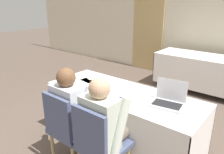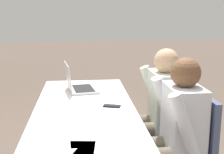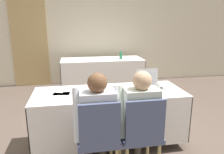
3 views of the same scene
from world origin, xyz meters
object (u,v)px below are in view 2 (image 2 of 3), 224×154
(chair_near_left, at_px, (185,153))
(person_white_shirt, at_px, (155,110))
(person_checkered_shirt, at_px, (171,132))
(laptop, at_px, (79,86))
(cell_phone, at_px, (112,106))
(chair_near_right, at_px, (167,128))

(chair_near_left, height_order, person_white_shirt, person_white_shirt)
(person_white_shirt, bearing_deg, person_checkered_shirt, 0.00)
(laptop, xyz_separation_m, cell_phone, (-0.49, -0.25, -0.04))
(cell_phone, xyz_separation_m, person_checkered_shirt, (-0.32, -0.37, -0.09))
(laptop, bearing_deg, person_white_shirt, -128.03)
(laptop, distance_m, cell_phone, 0.55)
(chair_near_right, bearing_deg, chair_near_left, 0.00)
(chair_near_right, xyz_separation_m, person_white_shirt, (0.00, 0.10, 0.16))
(chair_near_left, xyz_separation_m, chair_near_right, (0.46, 0.00, 0.00))
(person_checkered_shirt, xyz_separation_m, person_white_shirt, (0.46, 0.00, 0.00))
(laptop, bearing_deg, chair_near_right, -124.40)
(chair_near_right, bearing_deg, person_white_shirt, -90.00)
(chair_near_left, bearing_deg, chair_near_right, -180.00)
(laptop, height_order, person_white_shirt, person_white_shirt)
(chair_near_left, relative_size, person_checkered_shirt, 0.78)
(cell_phone, bearing_deg, chair_near_right, -55.33)
(laptop, height_order, person_checkered_shirt, person_checkered_shirt)
(chair_near_right, height_order, person_checkered_shirt, person_checkered_shirt)
(chair_near_right, bearing_deg, person_checkered_shirt, -12.73)
(chair_near_left, bearing_deg, person_white_shirt, -167.27)
(cell_phone, distance_m, person_checkered_shirt, 0.50)
(chair_near_right, relative_size, person_checkered_shirt, 0.78)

